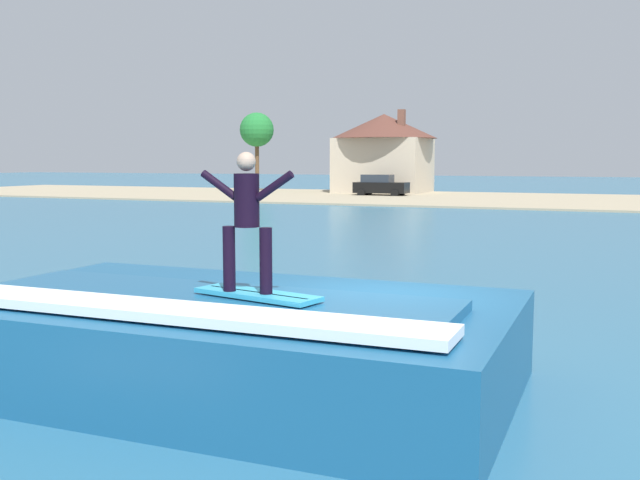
% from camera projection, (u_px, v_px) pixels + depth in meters
% --- Properties ---
extents(ground_plane, '(260.00, 260.00, 0.00)m').
position_uv_depth(ground_plane, '(384.00, 380.00, 10.38)').
color(ground_plane, '#2C6585').
extents(wave_crest, '(7.69, 4.44, 1.39)m').
position_uv_depth(wave_crest, '(227.00, 340.00, 10.06)').
color(wave_crest, '#1A5782').
rests_on(wave_crest, ground_plane).
extents(surfboard, '(1.82, 0.89, 0.06)m').
position_uv_depth(surfboard, '(257.00, 294.00, 9.30)').
color(surfboard, '#33A5CC').
rests_on(surfboard, wave_crest).
extents(surfer, '(1.30, 0.32, 1.78)m').
position_uv_depth(surfer, '(247.00, 214.00, 9.17)').
color(surfer, black).
rests_on(surfer, surfboard).
extents(shoreline_bank, '(120.00, 21.14, 0.13)m').
position_uv_depth(shoreline_bank, '(575.00, 201.00, 54.00)').
color(shoreline_bank, tan).
rests_on(shoreline_bank, ground_plane).
extents(car_near_shore, '(4.48, 2.17, 1.86)m').
position_uv_depth(car_near_shore, '(380.00, 185.00, 61.27)').
color(car_near_shore, black).
rests_on(car_near_shore, ground_plane).
extents(house_with_chimney, '(9.69, 9.69, 7.53)m').
position_uv_depth(house_with_chimney, '(384.00, 149.00, 66.59)').
color(house_with_chimney, beige).
rests_on(house_with_chimney, ground_plane).
extents(tree_tall_bare, '(3.28, 3.28, 5.94)m').
position_uv_depth(tree_tall_bare, '(390.00, 147.00, 66.60)').
color(tree_tall_bare, brown).
rests_on(tree_tall_bare, ground_plane).
extents(tree_short_bushy, '(3.22, 3.22, 7.54)m').
position_uv_depth(tree_short_bushy, '(257.00, 130.00, 69.00)').
color(tree_short_bushy, brown).
rests_on(tree_short_bushy, ground_plane).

